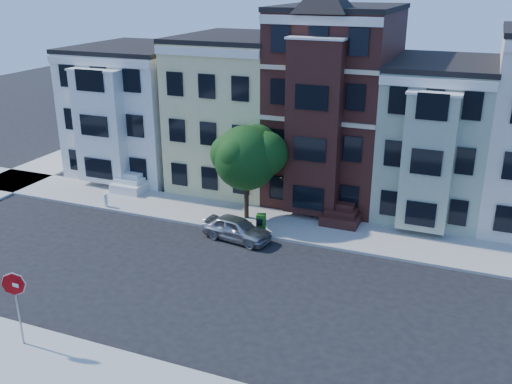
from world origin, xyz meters
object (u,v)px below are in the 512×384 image
at_px(parked_car, 237,229).
at_px(stop_sign, 17,304).
at_px(fire_hydrant, 106,201).
at_px(street_tree, 246,162).
at_px(newspaper_box, 261,224).

relative_size(parked_car, stop_sign, 1.12).
distance_m(parked_car, fire_hydrant, 9.66).
height_order(street_tree, fire_hydrant, street_tree).
height_order(street_tree, stop_sign, street_tree).
bearing_deg(stop_sign, parked_car, 74.55).
relative_size(parked_car, fire_hydrant, 5.72).
bearing_deg(parked_car, street_tree, 21.18).
bearing_deg(fire_hydrant, stop_sign, -66.82).
bearing_deg(newspaper_box, parked_car, -146.37).
height_order(fire_hydrant, stop_sign, stop_sign).
height_order(parked_car, fire_hydrant, parked_car).
height_order(parked_car, newspaper_box, parked_car).
bearing_deg(parked_car, stop_sign, 171.84).
bearing_deg(parked_car, newspaper_box, -34.05).
bearing_deg(fire_hydrant, street_tree, 10.91).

